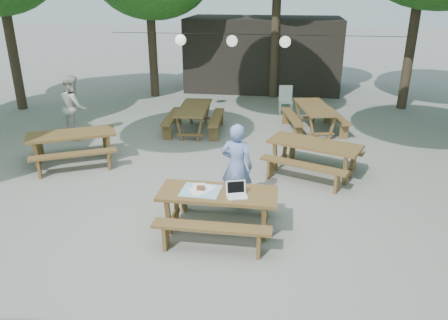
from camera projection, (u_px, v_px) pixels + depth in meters
name	position (u px, v px, depth m)	size (l,w,h in m)	color
ground	(202.00, 202.00, 8.59)	(80.00, 80.00, 0.00)	slate
pavilion	(263.00, 53.00, 17.64)	(6.00, 3.00, 2.80)	black
main_picnic_table	(218.00, 211.00, 7.46)	(2.00, 1.58, 0.75)	brown
picnic_table_nw	(73.00, 147.00, 10.37)	(2.41, 2.27, 0.75)	brown
picnic_table_ne	(313.00, 158.00, 9.74)	(2.35, 2.17, 0.75)	brown
picnic_table_far_w	(194.00, 119.00, 12.57)	(1.68, 2.04, 0.75)	brown
picnic_table_far_e	(314.00, 118.00, 12.64)	(1.96, 2.20, 0.75)	brown
woman	(237.00, 166.00, 8.16)	(0.61, 0.40, 1.66)	#6B84C4
second_person	(74.00, 107.00, 12.00)	(0.84, 0.66, 1.73)	beige
plastic_chair	(286.00, 106.00, 14.47)	(0.48, 0.48, 0.90)	white
laptop	(236.00, 192.00, 7.18)	(0.39, 0.35, 0.24)	white
tabletop_clutter	(201.00, 190.00, 7.37)	(0.68, 0.59, 0.08)	teal
paper_lanterns	(232.00, 41.00, 13.23)	(9.00, 0.34, 0.38)	black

